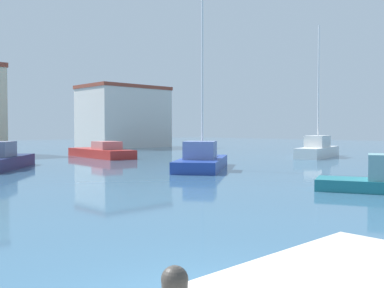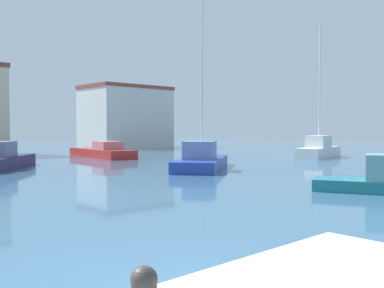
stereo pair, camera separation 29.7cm
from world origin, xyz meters
TOP-DOWN VIEW (x-y plane):
  - water at (15.00, 20.00)m, footprint 160.00×160.00m
  - sailboat_blue_far_right at (16.17, 16.70)m, footprint 8.34×7.27m
  - sailboat_white_far_left at (32.95, 17.92)m, footprint 8.40×4.17m
  - motorboat_red_mid_harbor at (17.82, 31.97)m, footprint 3.45×9.17m
  - motorboat_navy_behind_lamppost at (6.42, 26.21)m, footprint 6.52×7.20m
  - waterfront_apartments at (32.87, 50.12)m, footprint 12.00×8.37m

SIDE VIEW (x-z plane):
  - water at x=15.00m, z-range 0.00..0.00m
  - motorboat_red_mid_harbor at x=17.82m, z-range -0.25..1.30m
  - motorboat_navy_behind_lamppost at x=6.42m, z-range -0.33..1.53m
  - sailboat_blue_far_right at x=16.17m, z-range -6.00..7.27m
  - sailboat_white_far_left at x=32.95m, z-range -5.45..7.06m
  - waterfront_apartments at x=32.87m, z-range 0.01..9.02m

